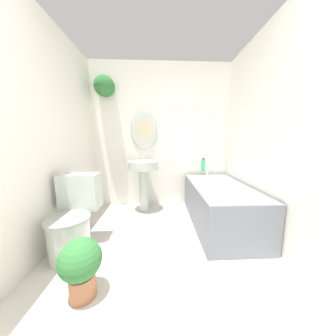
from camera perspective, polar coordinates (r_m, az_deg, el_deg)
The scene contains 9 objects.
wall_back at distance 2.95m, azimuth -4.01°, elevation 11.88°, with size 2.43×0.32×2.40m.
wall_left at distance 1.97m, azimuth -39.43°, elevation 9.25°, with size 0.06×2.79×2.40m.
wall_right at distance 2.00m, azimuth 34.93°, elevation 9.64°, with size 0.06×2.79×2.40m.
toilet at distance 2.01m, azimuth -29.24°, elevation -14.82°, with size 0.40×0.60×0.78m.
pedestal_sink at distance 2.71m, azimuth -8.29°, elevation -1.78°, with size 0.48×0.48×0.92m.
bathtub at distance 2.44m, azimuth 16.90°, elevation -11.45°, with size 0.71×1.46×0.62m.
shampoo_bottle at distance 2.91m, azimuth 11.84°, elevation 1.01°, with size 0.06×0.06×0.22m.
potted_plant at distance 1.51m, azimuth -27.41°, elevation -27.01°, with size 0.29×0.29×0.44m.
bath_mat at distance 2.27m, azimuth -9.65°, elevation -20.41°, with size 0.50×0.37×0.02m.
Camera 1 is at (-0.02, -0.26, 1.12)m, focal length 18.00 mm.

